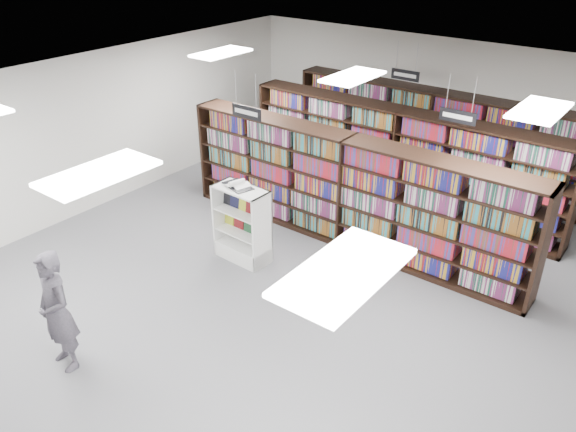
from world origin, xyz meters
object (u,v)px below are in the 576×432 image
Objects in this scene: endcap_display at (244,234)px; shopper at (56,312)px; open_book at (237,184)px; bookshelf_row_near at (347,191)px.

endcap_display is 3.60m from shopper.
open_book is 3.62m from shopper.
open_book is at bearing 95.02° from shopper.
open_book is at bearing 178.68° from endcap_display.
bookshelf_row_near is 3.93× the size of shopper.
endcap_display is 0.96m from open_book.
shopper is (-0.02, -3.58, -0.54)m from open_book.
open_book is 0.36× the size of shopper.
shopper is at bearing -73.44° from open_book.
shopper is at bearing -103.52° from bookshelf_row_near.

